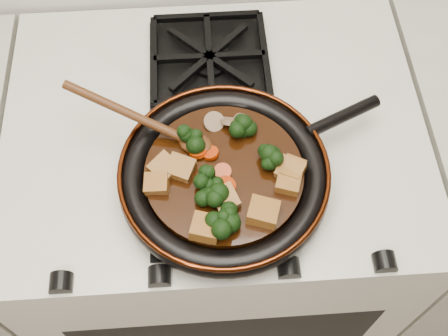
{
  "coord_description": "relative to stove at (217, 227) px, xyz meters",
  "views": [
    {
      "loc": [
        -0.02,
        1.12,
        1.73
      ],
      "look_at": [
        0.01,
        1.56,
        0.97
      ],
      "focal_mm": 45.0,
      "sensor_mm": 36.0,
      "label": 1
    }
  ],
  "objects": [
    {
      "name": "mushroom_slice_3",
      "position": [
        0.03,
        -0.04,
        0.52
      ],
      "size": [
        0.04,
        0.04,
        0.03
      ],
      "primitive_type": "cylinder",
      "rotation": [
        0.75,
        0.0,
        2.99
      ],
      "color": "#7F6449",
      "rests_on": "braising_sauce"
    },
    {
      "name": "mushroom_slice_0",
      "position": [
        -0.0,
        -0.04,
        0.52
      ],
      "size": [
        0.04,
        0.04,
        0.03
      ],
      "primitive_type": "cylinder",
      "rotation": [
        0.59,
        0.0,
        0.23
      ],
      "color": "#7F6449",
      "rests_on": "braising_sauce"
    },
    {
      "name": "tofu_cube_5",
      "position": [
        0.06,
        -0.21,
        0.52
      ],
      "size": [
        0.06,
        0.06,
        0.03
      ],
      "primitive_type": "cube",
      "rotation": [
        0.05,
        0.09,
        1.26
      ],
      "color": "brown",
      "rests_on": "braising_sauce"
    },
    {
      "name": "tofu_cube_8",
      "position": [
        -0.06,
        -0.13,
        0.52
      ],
      "size": [
        0.05,
        0.05,
        0.03
      ],
      "primitive_type": "cube",
      "rotation": [
        -0.08,
        -0.07,
        2.73
      ],
      "color": "brown",
      "rests_on": "braising_sauce"
    },
    {
      "name": "braising_sauce",
      "position": [
        0.01,
        -0.13,
        0.5
      ],
      "size": [
        0.25,
        0.25,
        0.02
      ],
      "primitive_type": "cylinder",
      "color": "black",
      "rests_on": "skillet"
    },
    {
      "name": "tofu_cube_0",
      "position": [
        0.11,
        -0.16,
        0.52
      ],
      "size": [
        0.05,
        0.04,
        0.02
      ],
      "primitive_type": "cube",
      "rotation": [
        0.01,
        0.01,
        2.82
      ],
      "color": "brown",
      "rests_on": "braising_sauce"
    },
    {
      "name": "burner_grate_front",
      "position": [
        0.0,
        -0.14,
        0.46
      ],
      "size": [
        0.23,
        0.23,
        0.03
      ],
      "primitive_type": null,
      "color": "black",
      "rests_on": "stove"
    },
    {
      "name": "tofu_cube_3",
      "position": [
        -0.08,
        -0.12,
        0.52
      ],
      "size": [
        0.06,
        0.06,
        0.03
      ],
      "primitive_type": "cube",
      "rotation": [
        0.1,
        -0.11,
        0.76
      ],
      "color": "brown",
      "rests_on": "braising_sauce"
    },
    {
      "name": "broccoli_floret_0",
      "position": [
        0.08,
        -0.12,
        0.52
      ],
      "size": [
        0.09,
        0.08,
        0.07
      ],
      "primitive_type": null,
      "rotation": [
        0.06,
        -0.12,
        2.66
      ],
      "color": "black",
      "rests_on": "braising_sauce"
    },
    {
      "name": "broccoli_floret_6",
      "position": [
        0.01,
        -0.23,
        0.52
      ],
      "size": [
        0.07,
        0.07,
        0.07
      ],
      "primitive_type": null,
      "rotation": [
        0.18,
        -0.16,
        0.05
      ],
      "color": "black",
      "rests_on": "braising_sauce"
    },
    {
      "name": "carrot_coin_4",
      "position": [
        0.01,
        -0.16,
        0.51
      ],
      "size": [
        0.03,
        0.03,
        0.01
      ],
      "primitive_type": "cylinder",
      "rotation": [
        -0.01,
        0.22,
        0.0
      ],
      "color": "#A32804",
      "rests_on": "braising_sauce"
    },
    {
      "name": "tofu_cube_7",
      "position": [
        0.11,
        -0.14,
        0.52
      ],
      "size": [
        0.06,
        0.05,
        0.03
      ],
      "primitive_type": "cube",
      "rotation": [
        -0.1,
        0.04,
        2.59
      ],
      "color": "brown",
      "rests_on": "braising_sauce"
    },
    {
      "name": "tofu_cube_4",
      "position": [
        -0.1,
        -0.15,
        0.52
      ],
      "size": [
        0.04,
        0.04,
        0.03
      ],
      "primitive_type": "cube",
      "rotation": [
        -0.09,
        0.12,
        3.06
      ],
      "color": "brown",
      "rests_on": "braising_sauce"
    },
    {
      "name": "broccoli_floret_5",
      "position": [
        -0.02,
        -0.15,
        0.52
      ],
      "size": [
        0.08,
        0.08,
        0.06
      ],
      "primitive_type": null,
      "rotation": [
        0.05,
        -0.13,
        0.68
      ],
      "color": "black",
      "rests_on": "braising_sauce"
    },
    {
      "name": "carrot_coin_1",
      "position": [
        -0.03,
        -0.09,
        0.51
      ],
      "size": [
        0.03,
        0.03,
        0.02
      ],
      "primitive_type": "cylinder",
      "rotation": [
        -0.31,
        -0.11,
        0.0
      ],
      "color": "#A32804",
      "rests_on": "braising_sauce"
    },
    {
      "name": "broccoli_floret_2",
      "position": [
        0.0,
        -0.21,
        0.52
      ],
      "size": [
        0.07,
        0.08,
        0.07
      ],
      "primitive_type": null,
      "rotation": [
        -0.04,
        0.14,
        1.21
      ],
      "color": "black",
      "rests_on": "braising_sauce"
    },
    {
      "name": "carrot_coin_2",
      "position": [
        -0.01,
        -0.1,
        0.51
      ],
      "size": [
        0.03,
        0.03,
        0.01
      ],
      "primitive_type": "cylinder",
      "rotation": [
        -0.14,
        -0.16,
        0.0
      ],
      "color": "#A32804",
      "rests_on": "braising_sauce"
    },
    {
      "name": "stove",
      "position": [
        0.0,
        0.0,
        0.0
      ],
      "size": [
        0.76,
        0.6,
        0.9
      ],
      "primitive_type": "cube",
      "color": "beige",
      "rests_on": "ground"
    },
    {
      "name": "tofu_cube_1",
      "position": [
        -0.03,
        -0.23,
        0.52
      ],
      "size": [
        0.05,
        0.05,
        0.03
      ],
      "primitive_type": "cube",
      "rotation": [
        0.04,
        0.1,
        1.31
      ],
      "color": "brown",
      "rests_on": "braising_sauce"
    },
    {
      "name": "broccoli_floret_3",
      "position": [
        -0.04,
        -0.08,
        0.52
      ],
      "size": [
        0.09,
        0.09,
        0.07
      ],
      "primitive_type": null,
      "rotation": [
        0.13,
        -0.22,
        1.92
      ],
      "color": "black",
      "rests_on": "braising_sauce"
    },
    {
      "name": "broccoli_floret_4",
      "position": [
        0.04,
        -0.05,
        0.52
      ],
      "size": [
        0.08,
        0.07,
        0.06
      ],
      "primitive_type": null,
      "rotation": [
        0.1,
        0.13,
        0.25
      ],
      "color": "black",
      "rests_on": "braising_sauce"
    },
    {
      "name": "carrot_coin_0",
      "position": [
        -0.09,
        -0.13,
        0.51
      ],
      "size": [
        0.03,
        0.03,
        0.02
      ],
      "primitive_type": "cylinder",
      "rotation": [
        -0.21,
        0.11,
        0.0
      ],
      "color": "#A32804",
      "rests_on": "braising_sauce"
    },
    {
      "name": "carrot_coin_3",
      "position": [
        0.01,
        -0.13,
        0.51
      ],
      "size": [
        0.03,
        0.03,
        0.01
      ],
      "primitive_type": "cylinder",
      "rotation": [
        0.2,
        0.04,
        0.0
      ],
      "color": "#A32804",
      "rests_on": "braising_sauce"
    },
    {
      "name": "broccoli_floret_1",
      "position": [
        -0.01,
        -0.18,
        0.52
      ],
      "size": [
        0.08,
        0.09,
        0.07
      ],
      "primitive_type": null,
      "rotation": [
        0.25,
        0.1,
        2.67
      ],
      "color": "black",
      "rests_on": "braising_sauce"
    },
    {
      "name": "mushroom_slice_2",
      "position": [
        0.05,
        -0.05,
        0.52
      ],
      "size": [
        0.04,
        0.04,
        0.03
      ],
      "primitive_type": "cylinder",
      "rotation": [
        0.57,
        0.0,
        1.73
      ],
      "color": "#7F6449",
      "rests_on": "braising_sauce"
    },
    {
      "name": "tofu_cube_2",
      "position": [
        0.12,
        -0.14,
        0.52
      ],
      "size": [
        0.05,
        0.05,
        0.02
      ],
      "primitive_type": "cube",
      "rotation": [
        -0.01,
        0.03,
        1.08
      ],
      "color": "brown",
      "rests_on": "braising_sauce"
    },
    {
      "name": "wooden_spoon",
      "position": [
        -0.09,
        -0.06,
        0.53
      ],
      "size": [
        0.14,
        0.08,
        0.23
      ],
      "rotation": [
        0.0,
        0.0,
        2.75
      ],
      "color": "#48250F",
      "rests_on": "braising_sauce"
    },
    {
      "name": "tofu_cube_6",
      "position": [
        0.01,
        -0.18,
        0.52
      ],
      "size": [
        0.05,
        0.05,
        0.03
      ],
      "primitive_type": "cube",
      "rotation": [
        0.12,
        -0.11,
        0.36
      ],
      "color": "brown",
      "rests_on": "braising_sauce"
    },
    {
      "name": "burner_grate_back",
      "position": [
        0.0,
        0.14,
        0.46
      ],
      "size": [
        0.23,
        0.23,
        0.03
      ],
      "primitive_type": null,
      "color": "black",
      "rests_on": "stove"
    },
    {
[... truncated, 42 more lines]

